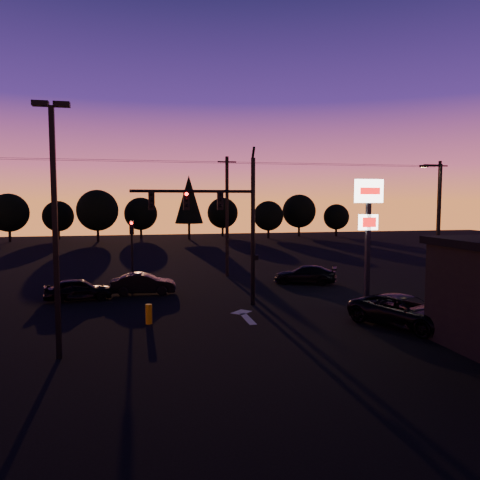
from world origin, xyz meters
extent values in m
plane|color=black|center=(0.00, 0.00, 0.00)|extent=(120.00, 120.00, 0.00)
cube|color=beige|center=(0.50, 1.00, 0.01)|extent=(0.35, 2.20, 0.01)
cube|color=beige|center=(0.50, 2.40, 0.01)|extent=(1.20, 1.20, 0.01)
cylinder|color=black|center=(1.50, 4.00, 4.00)|extent=(0.24, 0.24, 8.00)
cylinder|color=black|center=(1.50, 4.00, 8.20)|extent=(0.14, 0.52, 0.76)
cylinder|color=black|center=(-1.75, 4.00, 6.20)|extent=(6.50, 0.16, 0.16)
cube|color=black|center=(-0.30, 4.00, 5.70)|extent=(0.32, 0.22, 0.95)
sphere|color=black|center=(-0.30, 3.87, 6.05)|extent=(0.18, 0.18, 0.18)
sphere|color=black|center=(-0.30, 3.87, 5.75)|extent=(0.18, 0.18, 0.18)
sphere|color=black|center=(-0.30, 3.87, 5.45)|extent=(0.18, 0.18, 0.18)
cube|color=black|center=(-2.10, 4.00, 5.70)|extent=(0.32, 0.22, 0.95)
sphere|color=#FF0705|center=(-2.10, 3.87, 6.05)|extent=(0.18, 0.18, 0.18)
sphere|color=black|center=(-2.10, 3.87, 5.75)|extent=(0.18, 0.18, 0.18)
sphere|color=black|center=(-2.10, 3.87, 5.45)|extent=(0.18, 0.18, 0.18)
cube|color=black|center=(-3.90, 4.00, 5.70)|extent=(0.32, 0.22, 0.95)
sphere|color=black|center=(-3.90, 3.87, 6.05)|extent=(0.18, 0.18, 0.18)
sphere|color=black|center=(-3.90, 3.87, 5.75)|extent=(0.18, 0.18, 0.18)
sphere|color=black|center=(-3.90, 3.87, 5.45)|extent=(0.18, 0.18, 0.18)
cube|color=black|center=(1.68, 4.00, 2.60)|extent=(0.22, 0.18, 0.28)
cylinder|color=black|center=(-5.00, 11.50, 1.80)|extent=(0.14, 0.14, 3.60)
cube|color=black|center=(-5.00, 11.50, 3.90)|extent=(0.30, 0.20, 0.90)
sphere|color=#FF0705|center=(-5.00, 11.38, 4.22)|extent=(0.18, 0.18, 0.18)
sphere|color=black|center=(-5.00, 11.38, 3.94)|extent=(0.18, 0.18, 0.18)
sphere|color=black|center=(-5.00, 11.38, 3.66)|extent=(0.18, 0.18, 0.18)
cube|color=black|center=(-7.50, -3.00, 4.50)|extent=(0.18, 0.18, 9.00)
cube|color=black|center=(-7.85, -3.00, 9.05)|extent=(0.55, 0.30, 0.18)
cube|color=black|center=(-7.15, -3.00, 9.05)|extent=(0.55, 0.30, 0.18)
cube|color=black|center=(7.00, 1.50, 3.20)|extent=(0.22, 0.22, 6.40)
cube|color=white|center=(7.00, 1.50, 6.20)|extent=(1.50, 0.25, 1.20)
cube|color=red|center=(7.00, 1.36, 6.20)|extent=(1.10, 0.02, 0.35)
cube|color=white|center=(7.00, 1.50, 4.60)|extent=(1.00, 0.22, 0.80)
cube|color=red|center=(7.00, 1.37, 4.60)|extent=(0.75, 0.02, 0.50)
cylinder|color=black|center=(14.00, 5.50, 4.00)|extent=(0.20, 0.20, 8.00)
cylinder|color=black|center=(13.40, 5.50, 7.90)|extent=(1.20, 0.14, 0.14)
cube|color=black|center=(12.80, 5.50, 7.85)|extent=(0.50, 0.22, 0.14)
plane|color=#FFB759|center=(12.80, 5.50, 7.77)|extent=(0.35, 0.35, 0.00)
cylinder|color=black|center=(2.00, 14.00, 4.50)|extent=(0.26, 0.26, 9.00)
cube|color=black|center=(2.00, 14.00, 8.60)|extent=(1.40, 0.10, 0.10)
cylinder|color=black|center=(20.00, 14.00, 4.50)|extent=(0.26, 0.26, 9.00)
cube|color=black|center=(20.00, 14.00, 8.60)|extent=(1.40, 0.10, 0.10)
cylinder|color=black|center=(-7.00, 13.40, 8.55)|extent=(18.00, 0.02, 0.02)
cylinder|color=black|center=(-7.00, 14.00, 8.60)|extent=(18.00, 0.02, 0.02)
cylinder|color=black|center=(-7.00, 14.60, 8.55)|extent=(18.00, 0.02, 0.02)
cylinder|color=black|center=(11.00, 13.40, 8.55)|extent=(18.00, 0.02, 0.02)
cylinder|color=black|center=(11.00, 14.00, 8.60)|extent=(18.00, 0.02, 0.02)
cylinder|color=black|center=(11.00, 14.60, 8.55)|extent=(18.00, 0.02, 0.02)
cube|color=black|center=(9.00, -3.48, 1.40)|extent=(2.20, 0.05, 1.60)
cylinder|color=#CA8B05|center=(-4.19, 1.13, 0.46)|extent=(0.31, 0.31, 0.92)
cylinder|color=black|center=(-22.00, 50.00, 0.81)|extent=(0.36, 0.36, 1.62)
sphere|color=black|center=(-22.00, 50.00, 4.06)|extent=(5.36, 5.36, 5.36)
cylinder|color=black|center=(-16.00, 53.00, 0.69)|extent=(0.36, 0.36, 1.38)
sphere|color=black|center=(-16.00, 53.00, 3.44)|extent=(4.54, 4.54, 4.54)
cylinder|color=black|center=(-10.00, 48.00, 0.88)|extent=(0.36, 0.36, 1.75)
sphere|color=black|center=(-10.00, 48.00, 4.38)|extent=(5.77, 5.78, 5.78)
cylinder|color=black|center=(-4.00, 52.00, 0.75)|extent=(0.36, 0.36, 1.50)
sphere|color=black|center=(-4.00, 52.00, 3.75)|extent=(4.95, 4.95, 4.95)
cylinder|color=black|center=(3.00, 49.00, 1.19)|extent=(0.36, 0.36, 2.38)
cone|color=black|center=(3.00, 49.00, 5.94)|extent=(4.18, 4.18, 7.12)
cylinder|color=black|center=(9.00, 54.00, 0.75)|extent=(0.36, 0.36, 1.50)
sphere|color=black|center=(9.00, 54.00, 3.75)|extent=(4.95, 4.95, 4.95)
cylinder|color=black|center=(15.00, 48.00, 0.69)|extent=(0.36, 0.36, 1.38)
sphere|color=black|center=(15.00, 48.00, 3.44)|extent=(4.54, 4.54, 4.54)
cylinder|color=black|center=(21.00, 51.00, 0.81)|extent=(0.36, 0.36, 1.62)
sphere|color=black|center=(21.00, 51.00, 4.06)|extent=(5.36, 5.36, 5.36)
cylinder|color=black|center=(27.00, 50.00, 0.62)|extent=(0.36, 0.36, 1.25)
sphere|color=black|center=(27.00, 50.00, 3.12)|extent=(4.12, 4.12, 4.12)
imported|color=black|center=(-7.99, 7.25, 0.64)|extent=(3.92, 1.95, 1.28)
imported|color=black|center=(-4.32, 8.28, 0.64)|extent=(3.97, 1.61, 1.28)
imported|color=black|center=(6.65, 9.66, 0.62)|extent=(4.62, 3.33, 1.24)
imported|color=black|center=(7.12, -1.94, 0.71)|extent=(4.37, 5.63, 1.42)
camera|label=1|loc=(-4.68, -20.57, 5.69)|focal=35.00mm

